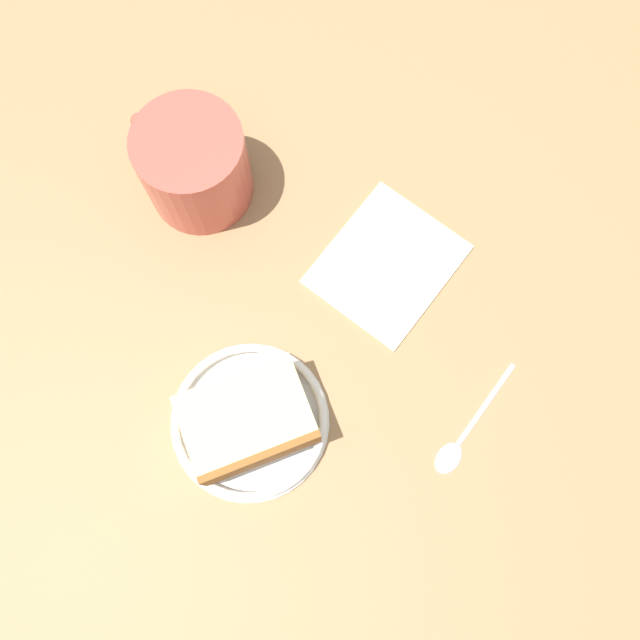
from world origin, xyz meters
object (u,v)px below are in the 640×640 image
cake_slice (248,420)px  teaspoon (461,441)px  small_plate (250,421)px  folded_napkin (387,264)px  tea_mug (193,164)px

cake_slice → teaspoon: size_ratio=1.03×
small_plate → folded_napkin: size_ratio=1.09×
cake_slice → teaspoon: (12.68, -13.17, -3.11)cm
cake_slice → tea_mug: 23.36cm
small_plate → cake_slice: bearing=-110.4°
small_plate → tea_mug: (10.98, 20.28, 3.82)cm
cake_slice → folded_napkin: bearing=8.8°
tea_mug → folded_napkin: bearing=-65.8°
teaspoon → folded_napkin: 17.32cm
tea_mug → teaspoon: tea_mug is taller
tea_mug → small_plate: bearing=-118.4°
cake_slice → small_plate: bearing=69.6°
tea_mug → teaspoon: 34.02cm
cake_slice → folded_napkin: (18.99, 2.95, -3.16)cm
small_plate → teaspoon: (12.59, -13.42, -0.48)cm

